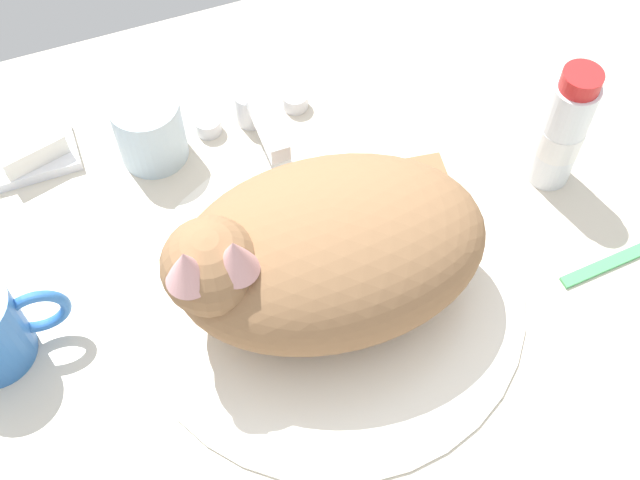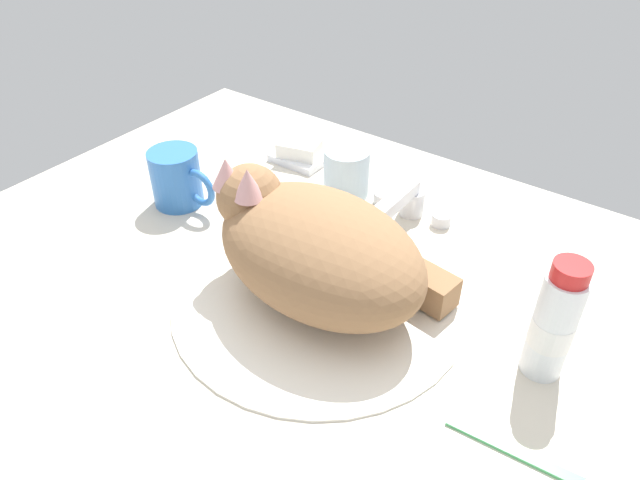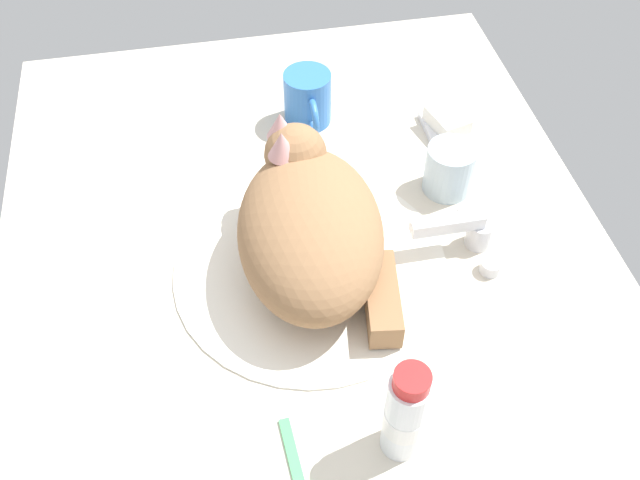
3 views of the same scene
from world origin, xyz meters
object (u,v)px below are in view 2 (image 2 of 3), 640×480
cat (315,247)px  toothpaste_bottle (554,323)px  coffee_mug (177,178)px  toothbrush (534,459)px  soap_bar (299,148)px  rinse_cup (346,172)px  faucet (407,203)px

cat → toothpaste_bottle: size_ratio=2.03×
cat → coffee_mug: size_ratio=2.56×
toothpaste_bottle → toothbrush: bearing=-73.1°
coffee_mug → soap_bar: (6.81, 20.76, -1.88)cm
cat → rinse_cup: (-10.15, 21.89, -3.81)cm
rinse_cup → toothbrush: bearing=-35.2°
coffee_mug → faucet: bearing=28.8°
coffee_mug → toothbrush: 60.29cm
coffee_mug → toothbrush: (59.07, -11.42, -3.78)cm
soap_bar → toothpaste_bottle: size_ratio=0.46×
cat → toothpaste_bottle: (26.63, 4.90, -0.76)cm
faucet → toothbrush: (29.28, -27.80, -2.20)cm
cat → rinse_cup: cat is taller
coffee_mug → toothbrush: coffee_mug is taller
rinse_cup → soap_bar: size_ratio=1.12×
coffee_mug → rinse_cup: bearing=42.2°
faucet → coffee_mug: (-29.79, -16.37, 1.58)cm
toothbrush → cat: bearing=167.7°
cat → coffee_mug: bearing=170.5°
faucet → rinse_cup: bearing=176.6°
rinse_cup → coffee_mug: bearing=-137.8°
coffee_mug → soap_bar: size_ratio=1.72×
toothbrush → soap_bar: bearing=148.4°
faucet → toothpaste_bottle: (25.79, -16.32, 4.06)cm
faucet → rinse_cup: rinse_cup is taller
rinse_cup → toothpaste_bottle: bearing=-24.8°
faucet → cat: 21.78cm
coffee_mug → toothpaste_bottle: 55.64cm
coffee_mug → rinse_cup: (18.79, 17.03, -0.56)cm
coffee_mug → toothpaste_bottle: bearing=0.0°
cat → toothbrush: size_ratio=1.94×
coffee_mug → cat: bearing=-9.5°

